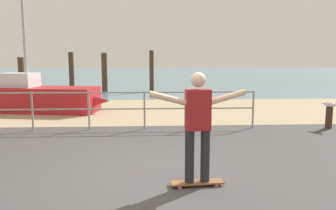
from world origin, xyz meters
The scene contains 13 objects.
ground_plane centered at (0.00, -1.00, 0.00)m, with size 24.00×10.00×0.04m, color #474444.
beach_strip centered at (0.00, 7.00, 0.00)m, with size 24.00×6.00×0.04m, color tan.
sea_surface centered at (0.00, 35.00, 0.00)m, with size 72.00×50.00×0.04m, color slate.
railing_fence centered at (-1.73, 3.60, 0.69)m, with size 8.97×0.05×1.05m.
sailboat centered at (-4.04, 6.80, 0.53)m, with size 5.06×2.16×5.76m.
skateboard centered at (0.61, -0.54, 0.07)m, with size 0.82×0.28×0.08m.
skateboarder centered at (0.61, -0.54, 1.02)m, with size 1.45×0.24×1.65m.
bollard_short centered at (4.79, 3.42, 0.30)m, with size 0.18×0.18×0.61m, color #422D1E.
seagull centered at (4.80, 3.41, 0.68)m, with size 0.33×0.42×0.18m.
groyne_post_0 centered at (-7.67, 14.94, 0.99)m, with size 0.35×0.35×1.97m, color #422D1E.
groyne_post_1 centered at (-5.11, 16.52, 1.15)m, with size 0.32×0.32×2.29m, color #422D1E.
groyne_post_2 centered at (-2.56, 13.05, 1.10)m, with size 0.31×0.31×2.20m, color #422D1E.
groyne_post_3 centered at (0.00, 13.67, 1.17)m, with size 0.25×0.25×2.35m, color #422D1E.
Camera 1 is at (-0.09, -5.38, 1.94)m, focal length 35.96 mm.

